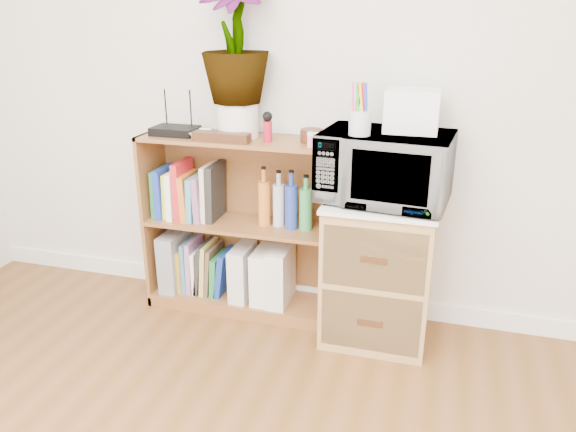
% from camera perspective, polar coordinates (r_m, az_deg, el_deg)
% --- Properties ---
extents(skirting_board, '(4.00, 0.02, 0.10)m').
position_cam_1_polar(skirting_board, '(3.18, 2.16, -7.95)').
color(skirting_board, white).
rests_on(skirting_board, ground).
extents(bookshelf, '(1.00, 0.30, 0.95)m').
position_cam_1_polar(bookshelf, '(2.97, -4.96, -1.05)').
color(bookshelf, brown).
rests_on(bookshelf, ground).
extents(wicker_unit, '(0.50, 0.45, 0.70)m').
position_cam_1_polar(wicker_unit, '(2.79, 9.18, -5.57)').
color(wicker_unit, '#9E7542').
rests_on(wicker_unit, ground).
extents(microwave, '(0.61, 0.44, 0.32)m').
position_cam_1_polar(microwave, '(2.59, 9.81, 4.91)').
color(microwave, silver).
rests_on(microwave, wicker_unit).
extents(pen_cup, '(0.10, 0.10, 0.11)m').
position_cam_1_polar(pen_cup, '(2.48, 7.31, 9.37)').
color(pen_cup, silver).
rests_on(pen_cup, microwave).
extents(small_appliance, '(0.23, 0.19, 0.18)m').
position_cam_1_polar(small_appliance, '(2.58, 12.52, 10.41)').
color(small_appliance, white).
rests_on(small_appliance, microwave).
extents(router, '(0.22, 0.15, 0.04)m').
position_cam_1_polar(router, '(2.94, -11.40, 8.50)').
color(router, black).
rests_on(router, bookshelf).
extents(white_bowl, '(0.13, 0.13, 0.03)m').
position_cam_1_polar(white_bowl, '(2.88, -9.22, 8.28)').
color(white_bowl, white).
rests_on(white_bowl, bookshelf).
extents(plant_pot, '(0.20, 0.20, 0.17)m').
position_cam_1_polar(plant_pot, '(2.83, -5.10, 9.70)').
color(plant_pot, silver).
rests_on(plant_pot, bookshelf).
extents(potted_plant, '(0.33, 0.33, 0.60)m').
position_cam_1_polar(potted_plant, '(2.78, -5.36, 17.49)').
color(potted_plant, '#327C31').
rests_on(potted_plant, plant_pot).
extents(trinket_box, '(0.28, 0.07, 0.05)m').
position_cam_1_polar(trinket_box, '(2.75, -6.76, 7.97)').
color(trinket_box, '#341C0E').
rests_on(trinket_box, bookshelf).
extents(kokeshi_doll, '(0.04, 0.04, 0.10)m').
position_cam_1_polar(kokeshi_doll, '(2.72, -2.09, 8.57)').
color(kokeshi_doll, '#A61428').
rests_on(kokeshi_doll, bookshelf).
extents(wooden_bowl, '(0.11, 0.11, 0.06)m').
position_cam_1_polar(wooden_bowl, '(2.72, 2.40, 8.15)').
color(wooden_bowl, '#3D1C10').
rests_on(wooden_bowl, bookshelf).
extents(paint_jars, '(0.11, 0.04, 0.05)m').
position_cam_1_polar(paint_jars, '(2.61, 2.99, 7.54)').
color(paint_jars, pink).
rests_on(paint_jars, bookshelf).
extents(file_box, '(0.10, 0.26, 0.33)m').
position_cam_1_polar(file_box, '(3.22, -11.36, -4.32)').
color(file_box, gray).
rests_on(file_box, bookshelf).
extents(magazine_holder_left, '(0.09, 0.23, 0.29)m').
position_cam_1_polar(magazine_holder_left, '(3.06, -4.61, -5.65)').
color(magazine_holder_left, silver).
rests_on(magazine_holder_left, bookshelf).
extents(magazine_holder_mid, '(0.09, 0.23, 0.29)m').
position_cam_1_polar(magazine_holder_mid, '(3.02, -2.46, -5.97)').
color(magazine_holder_mid, white).
rests_on(magazine_holder_mid, bookshelf).
extents(magazine_holder_right, '(0.10, 0.25, 0.31)m').
position_cam_1_polar(magazine_holder_right, '(2.99, -0.74, -6.02)').
color(magazine_holder_right, silver).
rests_on(magazine_holder_right, bookshelf).
extents(cookbooks, '(0.35, 0.20, 0.31)m').
position_cam_1_polar(cookbooks, '(3.03, -10.10, 2.32)').
color(cookbooks, '#1C6C38').
rests_on(cookbooks, bookshelf).
extents(liquor_bottles, '(0.29, 0.07, 0.30)m').
position_cam_1_polar(liquor_bottles, '(2.83, -0.29, 1.60)').
color(liquor_bottles, orange).
rests_on(liquor_bottles, bookshelf).
extents(lower_books, '(0.29, 0.19, 0.30)m').
position_cam_1_polar(lower_books, '(3.16, -8.50, -5.22)').
color(lower_books, '#B98320').
rests_on(lower_books, bookshelf).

